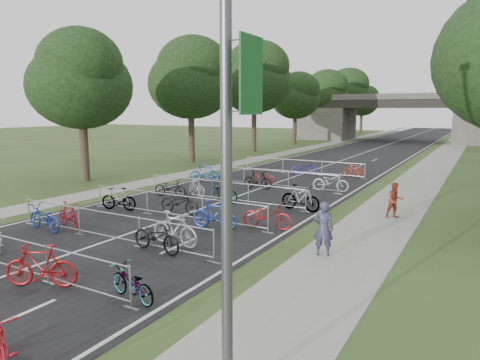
{
  "coord_description": "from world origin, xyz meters",
  "views": [
    {
      "loc": [
        11.66,
        -3.43,
        4.72
      ],
      "look_at": [
        0.68,
        15.65,
        1.1
      ],
      "focal_mm": 32.0,
      "sensor_mm": 36.0,
      "label": 1
    }
  ],
  "objects_px": {
    "overpass_bridge": "(399,118)",
    "lamppost": "(228,140)",
    "pedestrian_a": "(323,229)",
    "pedestrian_b": "(395,201)"
  },
  "relations": [
    {
      "from": "lamppost",
      "to": "pedestrian_b",
      "type": "bearing_deg",
      "value": 89.7
    },
    {
      "from": "overpass_bridge",
      "to": "lamppost",
      "type": "height_order",
      "value": "lamppost"
    },
    {
      "from": "pedestrian_a",
      "to": "overpass_bridge",
      "type": "bearing_deg",
      "value": -99.82
    },
    {
      "from": "pedestrian_a",
      "to": "lamppost",
      "type": "bearing_deg",
      "value": 80.37
    },
    {
      "from": "lamppost",
      "to": "pedestrian_a",
      "type": "bearing_deg",
      "value": 97.7
    },
    {
      "from": "overpass_bridge",
      "to": "lamppost",
      "type": "xyz_separation_m",
      "value": [
        8.33,
        -63.0,
        0.75
      ]
    },
    {
      "from": "overpass_bridge",
      "to": "pedestrian_a",
      "type": "height_order",
      "value": "overpass_bridge"
    },
    {
      "from": "lamppost",
      "to": "pedestrian_a",
      "type": "relative_size",
      "value": 4.56
    },
    {
      "from": "overpass_bridge",
      "to": "pedestrian_a",
      "type": "bearing_deg",
      "value": -82.49
    },
    {
      "from": "pedestrian_a",
      "to": "pedestrian_b",
      "type": "distance_m",
      "value": 6.41
    }
  ]
}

